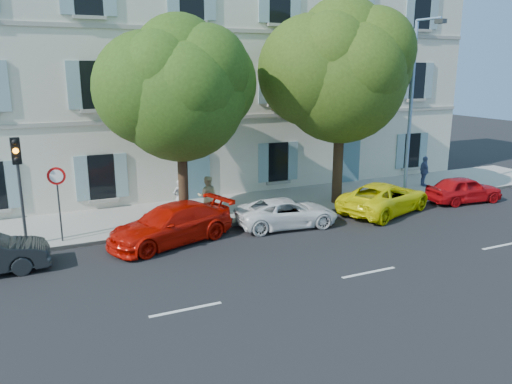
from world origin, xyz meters
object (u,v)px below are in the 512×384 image
tree_right (341,79)px  car_white_coupe (287,213)px  tree_left (180,96)px  road_sign (58,188)px  car_yellow_supercar (385,198)px  street_lamp (414,100)px  pedestrian_a (180,198)px  pedestrian_c (424,171)px  car_red_coupe (171,224)px  traffic_light (18,169)px  pedestrian_b (207,196)px  car_red_hatchback (464,189)px

tree_right → car_white_coupe: bearing=-152.8°
tree_left → road_sign: (-4.73, -0.38, -3.12)m
car_white_coupe → car_yellow_supercar: size_ratio=0.86×
street_lamp → tree_right: bearing=168.1°
pedestrian_a → pedestrian_c: size_ratio=1.01×
street_lamp → pedestrian_a: size_ratio=5.11×
tree_right → tree_left: bearing=-179.8°
car_white_coupe → pedestrian_a: (-3.70, 2.70, 0.38)m
street_lamp → car_white_coupe: bearing=-171.1°
car_yellow_supercar → pedestrian_c: pedestrian_c is taller
tree_right → road_sign: bearing=-178.1°
road_sign → pedestrian_a: (4.81, 1.25, -1.17)m
car_red_coupe → street_lamp: bearing=77.5°
car_yellow_supercar → traffic_light: (-14.63, 1.46, 2.28)m
car_yellow_supercar → pedestrian_a: (-8.62, 2.73, 0.28)m
tree_left → traffic_light: size_ratio=2.05×
car_red_coupe → pedestrian_b: pedestrian_b is taller
tree_left → pedestrian_c: (13.52, 0.91, -4.30)m
car_white_coupe → pedestrian_c: size_ratio=2.60×
traffic_light → pedestrian_c: size_ratio=2.41×
car_red_coupe → pedestrian_c: (14.56, 2.70, 0.25)m
tree_right → pedestrian_a: tree_right is taller
pedestrian_a → road_sign: bearing=0.4°
car_yellow_supercar → pedestrian_b: size_ratio=2.82×
road_sign → car_red_hatchback: bearing=-5.2°
traffic_light → pedestrian_b: (7.10, 0.86, -1.94)m
car_white_coupe → car_yellow_supercar: (4.92, -0.03, 0.10)m
car_red_coupe → car_white_coupe: (4.82, -0.05, -0.12)m
car_white_coupe → traffic_light: size_ratio=1.08×
car_red_coupe → tree_right: tree_right is taller
car_yellow_supercar → tree_left: size_ratio=0.61×
car_white_coupe → car_red_hatchback: car_red_hatchback is taller
car_red_hatchback → tree_left: bearing=86.5°
street_lamp → pedestrian_c: bearing=32.5°
pedestrian_a → pedestrian_b: bearing=145.3°
pedestrian_b → pedestrian_c: pedestrian_b is taller
car_white_coupe → tree_right: bearing=-56.8°
car_red_coupe → road_sign: size_ratio=1.76×
tree_left → street_lamp: street_lamp is taller
tree_left → pedestrian_c: 14.22m
traffic_light → pedestrian_a: bearing=11.9°
pedestrian_b → street_lamp: bearing=-164.6°
car_red_hatchback → pedestrian_b: size_ratio=2.16×
car_red_coupe → pedestrian_a: (1.12, 2.65, 0.26)m
tree_left → pedestrian_a: 4.38m
car_yellow_supercar → car_red_hatchback: bearing=-111.8°
tree_right → pedestrian_b: size_ratio=5.13×
car_red_coupe → tree_right: 10.05m
car_yellow_supercar → tree_right: size_ratio=0.55×
pedestrian_a → pedestrian_b: 1.17m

